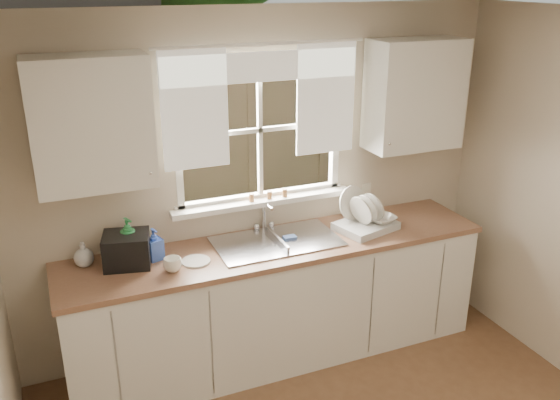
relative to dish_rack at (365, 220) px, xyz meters
name	(u,v)px	position (x,y,z in m)	size (l,w,h in m)	color
room_walls	(435,335)	(-0.69, -1.73, 0.26)	(3.62, 4.02, 2.50)	beige
ceiling	(457,28)	(-0.69, -1.67, 1.52)	(3.60, 4.00, 0.02)	silver
window	(261,153)	(-0.69, 0.33, 0.51)	(1.38, 0.16, 1.06)	white
curtains	(263,92)	(-0.69, 0.28, 0.95)	(1.50, 0.03, 0.81)	white
base_cabinets	(278,303)	(-0.69, 0.01, -0.54)	(3.00, 0.62, 0.87)	white
countertop	(278,246)	(-0.69, 0.01, -0.09)	(3.04, 0.65, 0.04)	#8C6146
upper_cabinet_left	(91,123)	(-1.84, 0.16, 0.87)	(0.70, 0.33, 0.80)	white
upper_cabinet_right	(415,94)	(0.46, 0.16, 0.87)	(0.70, 0.33, 0.80)	white
wall_outlet	(366,191)	(0.19, 0.32, 0.10)	(0.08, 0.01, 0.12)	beige
sill_jars	(269,195)	(-0.66, 0.27, 0.20)	(0.30, 0.04, 0.06)	brown
sink	(277,251)	(-0.69, 0.04, -0.14)	(0.88, 0.52, 0.40)	#B7B7BC
dish_rack	(365,220)	(0.00, 0.00, 0.00)	(0.48, 0.41, 0.30)	silver
bowl	(382,219)	(0.12, -0.05, 0.01)	(0.20, 0.20, 0.05)	beige
soap_bottle_a	(129,240)	(-1.69, 0.14, 0.08)	(0.12, 0.12, 0.30)	#2F904A
soap_bottle_b	(154,244)	(-1.53, 0.11, 0.04)	(0.10, 0.10, 0.22)	#3153B8
soap_bottle_c	(83,254)	(-1.98, 0.20, 0.01)	(0.13, 0.13, 0.16)	beige
saucer	(196,261)	(-1.30, -0.04, -0.06)	(0.19, 0.19, 0.01)	silver
cup	(173,265)	(-1.47, -0.10, -0.02)	(0.12, 0.12, 0.09)	white
black_appliance	(127,250)	(-1.71, 0.10, 0.04)	(0.29, 0.25, 0.21)	black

